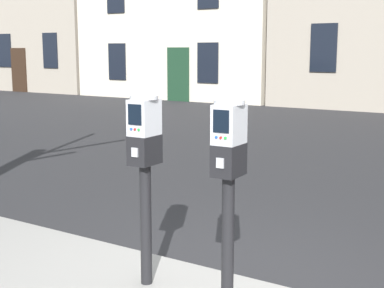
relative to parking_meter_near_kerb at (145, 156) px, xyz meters
The scene contains 2 objects.
parking_meter_near_kerb is the anchor object (origin of this frame).
parking_meter_twin_adjacent 0.73m from the parking_meter_near_kerb, ahead, with size 0.22×0.25×1.50m.
Camera 1 is at (1.92, -3.59, 1.97)m, focal length 50.78 mm.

